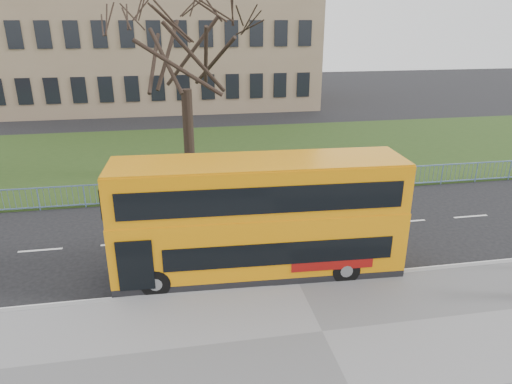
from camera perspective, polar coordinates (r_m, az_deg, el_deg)
ground at (r=16.68m, az=3.86°, el=-8.70°), size 120.00×120.00×0.00m
kerb at (r=15.36m, az=5.27°, el=-11.27°), size 80.00×0.20×0.14m
grass_verge at (r=29.73m, az=-2.70°, el=4.87°), size 80.00×15.40×0.08m
guard_railing at (r=22.33m, az=-0.12°, el=0.78°), size 40.00×0.12×1.10m
bare_tree at (r=24.19m, az=-8.84°, el=14.71°), size 7.91×7.91×11.29m
civic_building at (r=49.09m, az=-12.38°, el=18.99°), size 30.00×15.00×14.00m
yellow_bus at (r=15.05m, az=0.34°, el=-2.96°), size 9.60×2.70×3.98m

